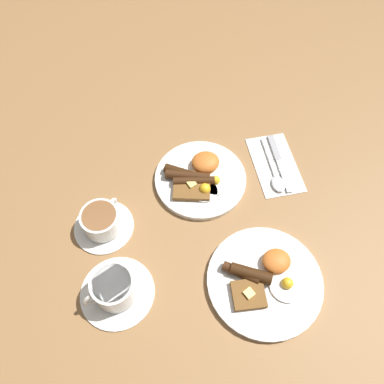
{
  "coord_description": "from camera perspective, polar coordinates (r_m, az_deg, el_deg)",
  "views": [
    {
      "loc": [
        0.15,
        0.51,
        0.84
      ],
      "look_at": [
        0.03,
        0.04,
        0.03
      ],
      "focal_mm": 35.0,
      "sensor_mm": 36.0,
      "label": 1
    }
  ],
  "objects": [
    {
      "name": "teacup_far",
      "position": [
        0.86,
        -11.71,
        -14.26
      ],
      "size": [
        0.17,
        0.17,
        0.08
      ],
      "color": "white",
      "rests_on": "ground_plane"
    },
    {
      "name": "knife",
      "position": [
        1.05,
        13.03,
        4.87
      ],
      "size": [
        0.03,
        0.19,
        0.01
      ],
      "rotation": [
        0.0,
        0.0,
        1.5
      ],
      "color": "silver",
      "rests_on": "napkin"
    },
    {
      "name": "breakfast_plate_near",
      "position": [
        0.98,
        1.13,
        2.2
      ],
      "size": [
        0.24,
        0.24,
        0.05
      ],
      "color": "white",
      "rests_on": "ground_plane"
    },
    {
      "name": "spoon",
      "position": [
        1.02,
        12.74,
        2.06
      ],
      "size": [
        0.04,
        0.18,
        0.01
      ],
      "rotation": [
        0.0,
        0.0,
        1.51
      ],
      "color": "silver",
      "rests_on": "napkin"
    },
    {
      "name": "napkin",
      "position": [
        1.05,
        12.55,
        4.11
      ],
      "size": [
        0.12,
        0.2,
        0.01
      ],
      "primitive_type": "cube",
      "rotation": [
        0.0,
        0.0,
        -0.04
      ],
      "color": "white",
      "rests_on": "ground_plane"
    },
    {
      "name": "teacup_near",
      "position": [
        0.93,
        -13.55,
        -4.43
      ],
      "size": [
        0.15,
        0.15,
        0.06
      ],
      "color": "white",
      "rests_on": "ground_plane"
    },
    {
      "name": "ground_plane",
      "position": [
        1.0,
        1.29,
        1.77
      ],
      "size": [
        3.0,
        3.0,
        0.0
      ],
      "primitive_type": "plane",
      "color": "olive"
    },
    {
      "name": "breakfast_plate_far",
      "position": [
        0.89,
        10.93,
        -12.96
      ],
      "size": [
        0.26,
        0.26,
        0.04
      ],
      "color": "white",
      "rests_on": "ground_plane"
    }
  ]
}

